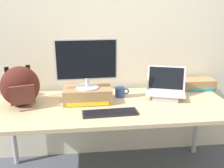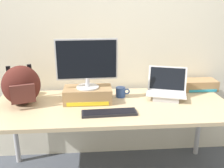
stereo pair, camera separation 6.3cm
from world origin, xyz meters
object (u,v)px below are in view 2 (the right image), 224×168
at_px(toner_box_yellow, 88,95).
at_px(external_keyboard, 109,113).
at_px(desktop_monitor, 87,63).
at_px(plush_toy, 31,89).
at_px(toner_box_cyan, 199,85).
at_px(coffee_mug, 121,92).
at_px(open_laptop, 166,92).
at_px(messenger_backpack, 21,85).

relative_size(toner_box_yellow, external_keyboard, 0.95).
bearing_deg(desktop_monitor, external_keyboard, -61.52).
relative_size(plush_toy, toner_box_cyan, 0.36).
distance_m(desktop_monitor, coffee_mug, 0.43).
relative_size(toner_box_yellow, toner_box_cyan, 1.28).
relative_size(desktop_monitor, external_keyboard, 1.20).
height_order(coffee_mug, toner_box_cyan, toner_box_cyan).
bearing_deg(plush_toy, toner_box_yellow, -21.44).
bearing_deg(toner_box_cyan, coffee_mug, -170.04).
bearing_deg(external_keyboard, coffee_mug, 67.89).
distance_m(toner_box_yellow, plush_toy, 0.57).
xyz_separation_m(external_keyboard, toner_box_cyan, (0.93, 0.51, 0.04)).
distance_m(coffee_mug, plush_toy, 0.84).
relative_size(open_laptop, messenger_backpack, 1.06).
bearing_deg(open_laptop, coffee_mug, -172.69).
relative_size(desktop_monitor, toner_box_cyan, 1.60).
distance_m(desktop_monitor, external_keyboard, 0.46).
distance_m(external_keyboard, messenger_backpack, 0.77).
height_order(external_keyboard, plush_toy, plush_toy).
bearing_deg(coffee_mug, plush_toy, 172.17).
height_order(messenger_backpack, coffee_mug, messenger_backpack).
xyz_separation_m(messenger_backpack, coffee_mug, (0.84, 0.11, -0.12)).
bearing_deg(open_laptop, desktop_monitor, -160.49).
relative_size(open_laptop, external_keyboard, 0.92).
bearing_deg(messenger_backpack, toner_box_cyan, -9.59).
distance_m(toner_box_yellow, external_keyboard, 0.33).
distance_m(external_keyboard, toner_box_cyan, 1.06).
xyz_separation_m(open_laptop, toner_box_cyan, (0.40, 0.21, -0.01)).
bearing_deg(messenger_backpack, desktop_monitor, -16.85).
relative_size(messenger_backpack, plush_toy, 3.17).
height_order(coffee_mug, plush_toy, plush_toy).
xyz_separation_m(toner_box_yellow, toner_box_cyan, (1.09, 0.24, -0.01)).
bearing_deg(open_laptop, toner_box_yellow, -160.58).
height_order(external_keyboard, messenger_backpack, messenger_backpack).
xyz_separation_m(desktop_monitor, messenger_backpack, (-0.55, -0.01, -0.18)).
bearing_deg(external_keyboard, desktop_monitor, 118.31).
xyz_separation_m(messenger_backpack, toner_box_cyan, (1.64, 0.25, -0.11)).
height_order(toner_box_yellow, messenger_backpack, messenger_backpack).
height_order(toner_box_yellow, external_keyboard, toner_box_yellow).
bearing_deg(toner_box_yellow, desktop_monitor, -86.55).
xyz_separation_m(open_laptop, messenger_backpack, (-1.24, -0.04, 0.11)).
xyz_separation_m(external_keyboard, plush_toy, (-0.70, 0.49, 0.05)).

